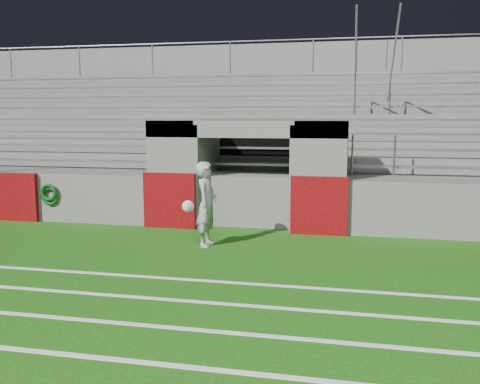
# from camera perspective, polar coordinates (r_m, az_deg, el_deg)

# --- Properties ---
(ground) EXTENTS (90.00, 90.00, 0.00)m
(ground) POSITION_cam_1_polar(r_m,az_deg,el_deg) (9.94, -3.38, -7.68)
(ground) COLOR #18500D
(ground) RESTS_ON ground
(stadium_structure) EXTENTS (26.00, 8.48, 5.42)m
(stadium_structure) POSITION_cam_1_polar(r_m,az_deg,el_deg) (17.41, 3.72, 4.06)
(stadium_structure) COLOR #5E5C59
(stadium_structure) RESTS_ON ground
(goalkeeper_with_ball) EXTENTS (0.67, 0.67, 1.77)m
(goalkeeper_with_ball) POSITION_cam_1_polar(r_m,az_deg,el_deg) (11.15, -3.64, -1.30)
(goalkeeper_with_ball) COLOR #A5A8AE
(goalkeeper_with_ball) RESTS_ON ground
(hose_coil) EXTENTS (0.49, 0.14, 0.57)m
(hose_coil) POSITION_cam_1_polar(r_m,az_deg,el_deg) (14.47, -19.68, -0.24)
(hose_coil) COLOR #0E4714
(hose_coil) RESTS_ON ground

